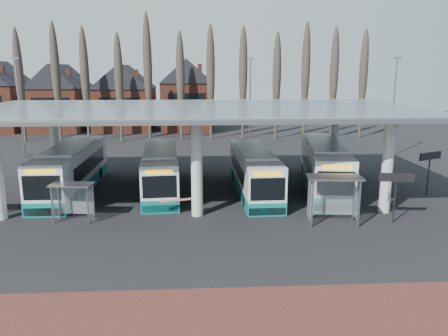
{
  "coord_description": "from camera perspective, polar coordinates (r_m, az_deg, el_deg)",
  "views": [
    {
      "loc": [
        0.18,
        -23.68,
        8.95
      ],
      "look_at": [
        1.94,
        7.0,
        2.01
      ],
      "focal_mm": 35.0,
      "sensor_mm": 36.0,
      "label": 1
    }
  ],
  "objects": [
    {
      "name": "info_sign_0",
      "position": [
        27.55,
        21.59,
        -1.62
      ],
      "size": [
        2.04,
        0.39,
        3.04
      ],
      "rotation": [
        0.0,
        0.0,
        -0.13
      ],
      "color": "black",
      "rests_on": "ground"
    },
    {
      "name": "shelter_1",
      "position": [
        27.79,
        -19.1,
        -3.15
      ],
      "size": [
        2.62,
        1.51,
        2.32
      ],
      "rotation": [
        0.0,
        0.0,
        -0.11
      ],
      "color": "gray",
      "rests_on": "ground"
    },
    {
      "name": "barrier",
      "position": [
        27.65,
        -6.09,
        -4.32
      ],
      "size": [
        2.22,
        0.93,
        1.14
      ],
      "rotation": [
        0.0,
        0.0,
        0.28
      ],
      "color": "black",
      "rests_on": "ground"
    },
    {
      "name": "info_sign_1",
      "position": [
        34.62,
        25.31,
        1.05
      ],
      "size": [
        2.0,
        1.0,
        3.19
      ],
      "rotation": [
        0.0,
        0.0,
        0.43
      ],
      "color": "black",
      "rests_on": "ground"
    },
    {
      "name": "poplar_row",
      "position": [
        56.68,
        -3.55,
        12.52
      ],
      "size": [
        45.1,
        1.1,
        14.5
      ],
      "color": "#473D33",
      "rests_on": "ground"
    },
    {
      "name": "townhouse_row",
      "position": [
        69.6,
        -16.76,
        9.71
      ],
      "size": [
        36.8,
        10.3,
        12.25
      ],
      "color": "brown",
      "rests_on": "ground"
    },
    {
      "name": "shelter_2",
      "position": [
        26.49,
        14.1,
        -2.64
      ],
      "size": [
        3.25,
        1.82,
        2.9
      ],
      "rotation": [
        0.0,
        0.0,
        -0.08
      ],
      "color": "gray",
      "rests_on": "ground"
    },
    {
      "name": "lamp_post_c",
      "position": [
        48.1,
        21.25,
        7.55
      ],
      "size": [
        0.8,
        0.16,
        10.17
      ],
      "color": "slate",
      "rests_on": "ground"
    },
    {
      "name": "station_canopy",
      "position": [
        31.85,
        -3.62,
        6.81
      ],
      "size": [
        32.0,
        16.0,
        6.34
      ],
      "color": "silver",
      "rests_on": "ground"
    },
    {
      "name": "bus_1",
      "position": [
        33.37,
        -8.28,
        -0.3
      ],
      "size": [
        3.31,
        11.69,
        3.21
      ],
      "rotation": [
        0.0,
        0.0,
        0.07
      ],
      "color": "silver",
      "rests_on": "ground"
    },
    {
      "name": "lamp_post_a",
      "position": [
        49.3,
        -25.13,
        7.32
      ],
      "size": [
        0.8,
        0.16,
        10.17
      ],
      "color": "slate",
      "rests_on": "ground"
    },
    {
      "name": "ground",
      "position": [
        25.32,
        -3.51,
        -8.01
      ],
      "size": [
        140.0,
        140.0,
        0.0
      ],
      "primitive_type": "plane",
      "color": "black",
      "rests_on": "ground"
    },
    {
      "name": "lamp_post_b",
      "position": [
        50.15,
        3.43,
        8.56
      ],
      "size": [
        0.8,
        0.16,
        10.17
      ],
      "color": "slate",
      "rests_on": "ground"
    },
    {
      "name": "bus_3",
      "position": [
        34.59,
        12.91,
        0.21
      ],
      "size": [
        4.71,
        12.89,
        3.51
      ],
      "rotation": [
        0.0,
        0.0,
        -0.16
      ],
      "color": "silver",
      "rests_on": "ground"
    },
    {
      "name": "bus_0",
      "position": [
        34.69,
        -19.29,
        -0.2
      ],
      "size": [
        2.7,
        12.4,
        3.44
      ],
      "rotation": [
        0.0,
        0.0,
        -0.0
      ],
      "color": "silver",
      "rests_on": "ground"
    },
    {
      "name": "bus_2",
      "position": [
        32.59,
        3.92,
        -0.5
      ],
      "size": [
        2.74,
        11.6,
        3.21
      ],
      "rotation": [
        0.0,
        0.0,
        0.02
      ],
      "color": "silver",
      "rests_on": "ground"
    }
  ]
}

